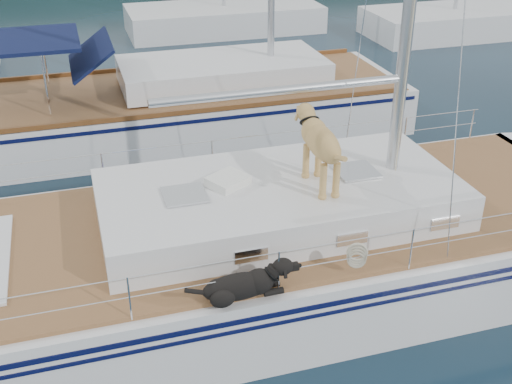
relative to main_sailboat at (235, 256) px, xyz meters
name	(u,v)px	position (x,y,z in m)	size (l,w,h in m)	color
ground	(229,293)	(-0.10, 0.01, -0.68)	(120.00, 120.00, 0.00)	black
main_sailboat	(235,256)	(0.00, 0.00, 0.00)	(12.00, 3.81, 14.01)	silver
neighbor_sailboat	(179,108)	(0.41, 6.59, -0.06)	(11.00, 3.50, 13.30)	silver
bg_boat_center	(224,19)	(3.90, 16.01, -0.23)	(7.20, 3.00, 11.65)	silver
bg_boat_east	(453,22)	(11.90, 13.01, -0.22)	(6.40, 3.00, 11.65)	silver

